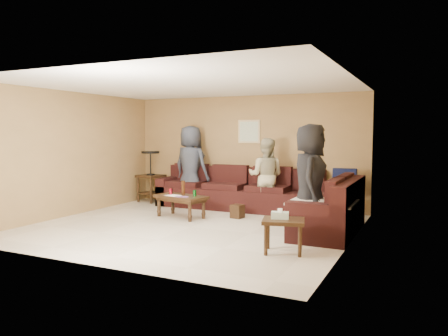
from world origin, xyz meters
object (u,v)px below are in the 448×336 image
person_left (191,166)px  waste_bin (237,211)px  sectional_sofa (264,200)px  coffee_table (181,199)px  person_middle (266,176)px  side_table_right (283,224)px  person_right (310,179)px  end_table_left (151,175)px

person_left → waste_bin: bearing=159.9°
sectional_sofa → person_left: person_left is taller
coffee_table → person_middle: person_middle is taller
side_table_right → person_right: bearing=87.7°
side_table_right → person_left: size_ratio=0.37×
sectional_sofa → side_table_right: sectional_sofa is taller
person_right → side_table_right: bearing=165.8°
person_left → end_table_left: bearing=6.1°
end_table_left → side_table_right: 5.25m
person_right → person_middle: bearing=29.4°
sectional_sofa → side_table_right: size_ratio=6.92×
end_table_left → waste_bin: bearing=-19.8°
end_table_left → person_left: bearing=-3.9°
coffee_table → waste_bin: bearing=22.2°
coffee_table → person_right: bearing=-6.9°
person_middle → person_left: bearing=-11.1°
sectional_sofa → side_table_right: (1.17, -2.41, 0.08)m
person_middle → person_right: size_ratio=0.86×
end_table_left → person_middle: (3.05, -0.23, 0.14)m
sectional_sofa → coffee_table: 1.65m
end_table_left → person_left: (1.17, -0.08, 0.27)m
person_left → person_right: size_ratio=1.01×
person_left → person_middle: size_ratio=1.17×
waste_bin → end_table_left: bearing=160.2°
sectional_sofa → person_left: bearing=165.6°
person_middle → person_right: (1.31, -1.49, 0.13)m
side_table_right → person_middle: 3.06m
end_table_left → person_middle: size_ratio=0.79×
side_table_right → person_right: size_ratio=0.37×
sectional_sofa → coffee_table: (-1.43, -0.82, 0.05)m
side_table_right → waste_bin: 2.57m
end_table_left → side_table_right: (4.30, -3.00, -0.24)m
person_left → person_right: bearing=162.7°
side_table_right → end_table_left: bearing=145.1°
coffee_table → end_table_left: (-1.69, 1.41, 0.27)m
waste_bin → person_middle: size_ratio=0.17×
end_table_left → person_left: 1.20m
coffee_table → person_middle: 1.84m
side_table_right → waste_bin: size_ratio=2.57×
person_left → person_middle: 1.89m
coffee_table → person_left: (-0.53, 1.33, 0.54)m
side_table_right → person_middle: size_ratio=0.43×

